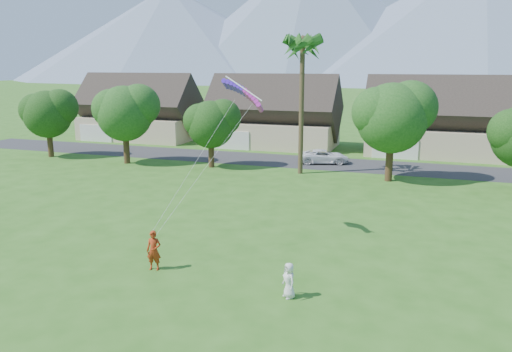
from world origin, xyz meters
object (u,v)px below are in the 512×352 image
at_px(parafoil_kite, 245,92).
at_px(watcher, 289,280).
at_px(kite_flyer, 154,250).
at_px(parked_car, 324,156).

bearing_deg(parafoil_kite, watcher, -50.27).
distance_m(kite_flyer, watcher, 7.11).
bearing_deg(watcher, parked_car, 143.96).
height_order(kite_flyer, parafoil_kite, parafoil_kite).
distance_m(watcher, parafoil_kite, 11.18).
xyz_separation_m(kite_flyer, parafoil_kite, (2.56, 6.09, 7.39)).
height_order(kite_flyer, parked_car, kite_flyer).
bearing_deg(kite_flyer, parked_car, 74.66).
bearing_deg(parafoil_kite, kite_flyer, -106.38).
bearing_deg(parked_car, parafoil_kite, 162.26).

